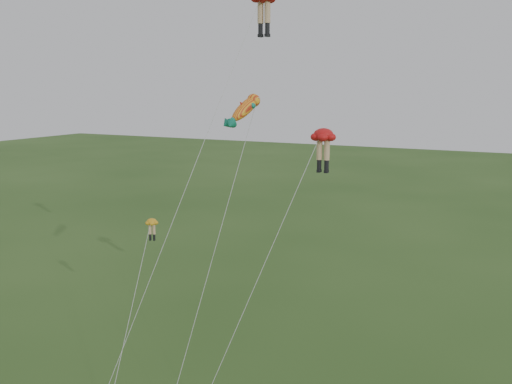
% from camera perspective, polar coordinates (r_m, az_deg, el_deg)
% --- Properties ---
extents(legs_kite_red_high, '(6.41, 11.73, 24.41)m').
position_cam_1_polar(legs_kite_red_high, '(37.75, 0.64, 18.33)').
color(legs_kite_red_high, red).
rests_on(legs_kite_red_high, ground).
extents(legs_kite_red_mid, '(5.25, 8.59, 15.90)m').
position_cam_1_polar(legs_kite_red_mid, '(34.71, 6.62, 5.07)').
color(legs_kite_red_mid, red).
rests_on(legs_kite_red_mid, ground).
extents(legs_kite_yellow, '(4.28, 10.04, 9.30)m').
position_cam_1_polar(legs_kite_yellow, '(40.21, -10.56, -3.90)').
color(legs_kite_yellow, gold).
rests_on(legs_kite_yellow, ground).
extents(fish_kite, '(1.87, 9.34, 18.13)m').
position_cam_1_polar(fish_kite, '(36.16, -1.10, 8.21)').
color(fish_kite, '#FFAF20').
rests_on(fish_kite, ground).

